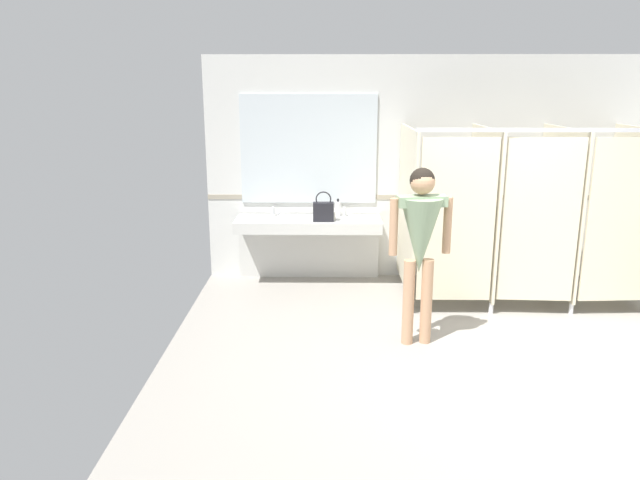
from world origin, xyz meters
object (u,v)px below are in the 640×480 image
object	(u,v)px
person_standing	(420,234)
paper_cup	(333,216)
handbag	(323,211)
soap_dispenser	(338,208)

from	to	relation	value
person_standing	paper_cup	xyz separation A→B (m)	(-0.80, 1.81, -0.22)
handbag	paper_cup	xyz separation A→B (m)	(0.12, 0.10, -0.08)
handbag	person_standing	bearing A→B (deg)	-61.71
handbag	soap_dispenser	distance (m)	0.36
person_standing	paper_cup	distance (m)	1.99
handbag	paper_cup	distance (m)	0.18
soap_dispenser	paper_cup	bearing A→B (deg)	-107.06
soap_dispenser	handbag	bearing A→B (deg)	-120.59
person_standing	paper_cup	world-z (taller)	person_standing
handbag	soap_dispenser	xyz separation A→B (m)	(0.18, 0.31, -0.03)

